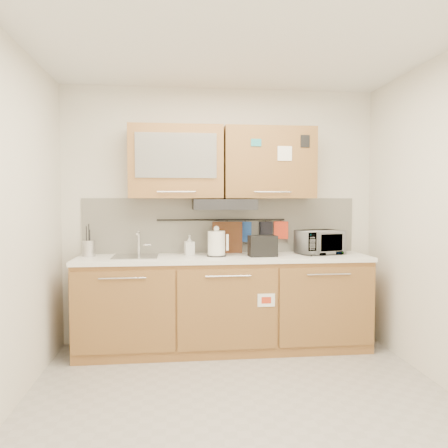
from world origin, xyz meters
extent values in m
plane|color=#9E9993|center=(0.00, 0.00, 0.00)|extent=(3.20, 3.20, 0.00)
plane|color=white|center=(0.00, 0.00, 2.60)|extent=(3.20, 3.20, 0.00)
plane|color=silver|center=(0.00, 1.50, 1.30)|extent=(3.20, 0.00, 3.20)
plane|color=silver|center=(-1.60, 0.00, 1.30)|extent=(0.00, 3.00, 3.00)
cube|color=olive|center=(0.00, 1.20, 0.44)|extent=(2.80, 0.60, 0.88)
cube|color=black|center=(0.00, 1.20, 0.05)|extent=(2.80, 0.54, 0.10)
cube|color=olive|center=(-0.93, 0.89, 0.47)|extent=(0.91, 0.02, 0.74)
cylinder|color=silver|center=(-0.93, 0.86, 0.78)|extent=(0.41, 0.01, 0.01)
cube|color=olive|center=(0.00, 0.89, 0.47)|extent=(0.91, 0.02, 0.74)
cylinder|color=silver|center=(0.00, 0.86, 0.78)|extent=(0.41, 0.01, 0.01)
cube|color=olive|center=(0.93, 0.89, 0.47)|extent=(0.91, 0.02, 0.74)
cylinder|color=silver|center=(0.93, 0.86, 0.78)|extent=(0.41, 0.01, 0.01)
cube|color=white|center=(0.00, 1.19, 0.90)|extent=(2.82, 0.62, 0.04)
cube|color=silver|center=(0.00, 1.49, 1.20)|extent=(2.80, 0.02, 0.56)
cube|color=olive|center=(-0.46, 1.32, 1.83)|extent=(0.90, 0.35, 0.70)
cube|color=silver|center=(-0.46, 1.14, 1.88)|extent=(0.76, 0.02, 0.42)
cube|color=olive|center=(0.46, 1.32, 1.83)|extent=(0.90, 0.35, 0.70)
cube|color=white|center=(0.58, 1.14, 1.91)|extent=(0.14, 0.00, 0.14)
cube|color=black|center=(0.00, 1.25, 1.42)|extent=(0.60, 0.46, 0.10)
cube|color=silver|center=(-0.85, 1.20, 0.92)|extent=(0.42, 0.40, 0.03)
cylinder|color=silver|center=(-0.83, 1.36, 1.04)|extent=(0.03, 0.03, 0.24)
cylinder|color=silver|center=(-0.83, 1.28, 1.14)|extent=(0.02, 0.18, 0.02)
cylinder|color=black|center=(0.00, 1.45, 1.26)|extent=(1.30, 0.02, 0.02)
cylinder|color=silver|center=(-1.30, 1.30, 1.00)|extent=(0.13, 0.13, 0.16)
cylinder|color=black|center=(-1.32, 1.31, 1.07)|extent=(0.01, 0.01, 0.29)
cylinder|color=black|center=(-1.28, 1.28, 1.05)|extent=(0.01, 0.01, 0.26)
cylinder|color=black|center=(-1.30, 1.32, 1.08)|extent=(0.01, 0.01, 0.31)
cylinder|color=black|center=(-1.32, 1.27, 1.03)|extent=(0.01, 0.01, 0.23)
cylinder|color=white|center=(-0.08, 1.18, 1.04)|extent=(0.17, 0.17, 0.24)
sphere|color=white|center=(-0.08, 1.18, 1.19)|extent=(0.06, 0.06, 0.06)
cube|color=white|center=(0.03, 1.18, 1.05)|extent=(0.02, 0.03, 0.16)
cylinder|color=black|center=(-0.08, 1.18, 0.93)|extent=(0.19, 0.19, 0.01)
cube|color=black|center=(0.36, 1.13, 1.02)|extent=(0.27, 0.17, 0.20)
cube|color=black|center=(0.32, 1.12, 1.11)|extent=(0.08, 0.12, 0.01)
cube|color=black|center=(0.41, 1.13, 1.11)|extent=(0.08, 0.12, 0.01)
imported|color=#999999|center=(0.97, 1.24, 1.04)|extent=(0.49, 0.39, 0.24)
imported|color=#999999|center=(-0.33, 1.31, 1.02)|extent=(0.10, 0.11, 0.20)
cube|color=brown|center=(0.06, 1.44, 1.05)|extent=(0.31, 0.07, 0.38)
cube|color=navy|center=(0.24, 1.44, 1.14)|extent=(0.13, 0.07, 0.21)
cube|color=black|center=(0.46, 1.44, 1.13)|extent=(0.14, 0.07, 0.22)
cube|color=red|center=(0.62, 1.44, 1.15)|extent=(0.15, 0.06, 0.18)
camera|label=1|loc=(-0.46, -2.99, 1.46)|focal=35.00mm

